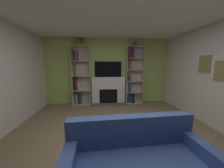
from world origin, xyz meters
name	(u,v)px	position (x,y,z in m)	size (l,w,h in m)	color
ground_plane	(117,144)	(0.00, 0.00, 0.00)	(6.62, 6.62, 0.00)	#826E51
wall_back_accent	(108,72)	(0.00, 2.79, 1.27)	(4.94, 0.06, 2.54)	#ADC163
ceiling	(118,3)	(0.00, 0.00, 2.57)	(4.94, 5.64, 0.06)	white
fireplace	(108,90)	(0.00, 2.66, 0.55)	(1.40, 0.48, 1.06)	white
tv	(108,69)	(0.00, 2.73, 1.36)	(1.04, 0.06, 0.60)	black
bookshelf_left	(79,77)	(-1.13, 2.65, 1.06)	(0.68, 0.29, 2.23)	beige
bookshelf_right	(132,76)	(0.96, 2.66, 1.08)	(0.68, 0.28, 2.23)	beige
potted_plant	(80,41)	(-1.04, 2.61, 2.38)	(0.20, 0.20, 0.28)	#AA704F
vase_with_flowers	(136,44)	(1.04, 2.61, 2.33)	(0.11, 0.11, 0.28)	#973A4C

